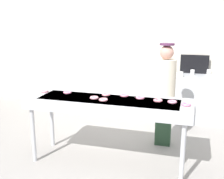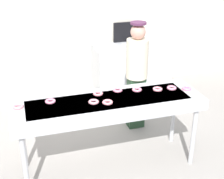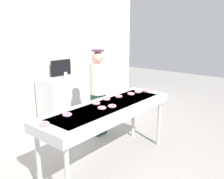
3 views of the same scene
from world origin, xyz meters
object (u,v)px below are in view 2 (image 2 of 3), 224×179
(fryer_conveyor, at_px, (109,105))
(worker_baker, at_px, (137,72))
(strawberry_donut_0, at_px, (50,101))
(strawberry_donut_4, at_px, (98,94))
(strawberry_donut_1, at_px, (137,90))
(strawberry_donut_9, at_px, (108,102))
(paper_cup_0, at_px, (166,42))
(strawberry_donut_6, at_px, (18,107))
(menu_display, at_px, (127,32))
(strawberry_donut_3, at_px, (94,102))
(paper_cup_4, at_px, (99,44))
(prep_counter, at_px, (131,68))
(paper_cup_2, at_px, (142,38))
(strawberry_donut_8, at_px, (172,88))
(strawberry_donut_2, at_px, (187,88))
(paper_cup_3, at_px, (124,46))
(strawberry_donut_7, at_px, (118,90))
(strawberry_donut_5, at_px, (158,89))
(paper_cup_1, at_px, (129,41))

(fryer_conveyor, relative_size, worker_baker, 1.37)
(strawberry_donut_0, height_order, strawberry_donut_4, same)
(strawberry_donut_1, height_order, strawberry_donut_9, same)
(paper_cup_0, bearing_deg, strawberry_donut_4, -134.72)
(strawberry_donut_6, distance_m, paper_cup_0, 3.25)
(paper_cup_0, height_order, menu_display, menu_display)
(strawberry_donut_3, bearing_deg, strawberry_donut_4, 63.08)
(strawberry_donut_0, relative_size, paper_cup_4, 1.18)
(fryer_conveyor, relative_size, strawberry_donut_6, 18.67)
(prep_counter, height_order, paper_cup_4, paper_cup_4)
(strawberry_donut_1, relative_size, strawberry_donut_9, 1.00)
(prep_counter, bearing_deg, fryer_conveyor, -116.83)
(strawberry_donut_0, xyz_separation_m, paper_cup_4, (1.12, 2.08, 0.01))
(paper_cup_2, xyz_separation_m, menu_display, (-0.28, 0.06, 0.13))
(strawberry_donut_6, xyz_separation_m, strawberry_donut_8, (1.84, -0.03, 0.00))
(strawberry_donut_6, height_order, menu_display, menu_display)
(worker_baker, bearing_deg, paper_cup_2, -109.77)
(menu_display, bearing_deg, strawberry_donut_9, -114.17)
(strawberry_donut_1, bearing_deg, strawberry_donut_2, -13.05)
(paper_cup_3, bearing_deg, strawberry_donut_3, -117.92)
(paper_cup_4, bearing_deg, strawberry_donut_0, -118.19)
(strawberry_donut_9, height_order, paper_cup_0, paper_cup_0)
(strawberry_donut_2, distance_m, paper_cup_4, 2.27)
(strawberry_donut_4, relative_size, strawberry_donut_7, 1.00)
(strawberry_donut_3, bearing_deg, menu_display, 62.53)
(strawberry_donut_0, xyz_separation_m, strawberry_donut_1, (1.06, 0.02, 0.00))
(worker_baker, relative_size, paper_cup_4, 15.98)
(strawberry_donut_7, bearing_deg, strawberry_donut_5, -13.72)
(strawberry_donut_6, height_order, strawberry_donut_9, same)
(strawberry_donut_1, xyz_separation_m, paper_cup_3, (0.44, 1.78, 0.01))
(prep_counter, bearing_deg, strawberry_donut_4, -120.62)
(strawberry_donut_9, relative_size, worker_baker, 0.07)
(strawberry_donut_7, bearing_deg, paper_cup_3, 68.57)
(strawberry_donut_5, bearing_deg, strawberry_donut_1, 166.09)
(strawberry_donut_2, bearing_deg, paper_cup_0, 71.20)
(strawberry_donut_1, xyz_separation_m, paper_cup_0, (1.26, 1.80, 0.01))
(strawberry_donut_4, xyz_separation_m, paper_cup_2, (1.44, 2.17, 0.01))
(strawberry_donut_9, xyz_separation_m, menu_display, (1.11, 2.48, 0.15))
(strawberry_donut_9, height_order, prep_counter, strawberry_donut_9)
(strawberry_donut_6, relative_size, paper_cup_1, 1.18)
(strawberry_donut_3, bearing_deg, prep_counter, 59.71)
(fryer_conveyor, distance_m, paper_cup_2, 2.70)
(strawberry_donut_6, relative_size, paper_cup_4, 1.18)
(strawberry_donut_9, relative_size, paper_cup_4, 1.18)
(strawberry_donut_3, relative_size, paper_cup_1, 1.18)
(strawberry_donut_3, relative_size, strawberry_donut_9, 1.00)
(prep_counter, bearing_deg, strawberry_donut_9, -116.69)
(strawberry_donut_6, bearing_deg, strawberry_donut_0, 4.68)
(strawberry_donut_6, xyz_separation_m, paper_cup_0, (2.67, 1.84, 0.01))
(strawberry_donut_6, xyz_separation_m, menu_display, (2.08, 2.30, 0.15))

